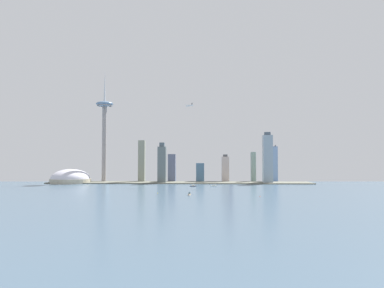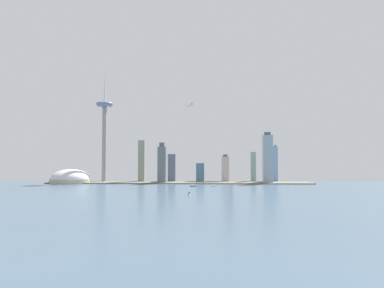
{
  "view_description": "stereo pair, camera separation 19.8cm",
  "coord_description": "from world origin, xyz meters",
  "px_view_note": "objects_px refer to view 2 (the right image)",
  "views": [
    {
      "loc": [
        66.67,
        -472.7,
        64.67
      ],
      "look_at": [
        34.25,
        455.0,
        103.4
      ],
      "focal_mm": 33.0,
      "sensor_mm": 36.0,
      "label": 1
    },
    {
      "loc": [
        66.87,
        -472.7,
        64.67
      ],
      "look_at": [
        34.25,
        455.0,
        103.4
      ],
      "focal_mm": 33.0,
      "sensor_mm": 36.0,
      "label": 2
    }
  ],
  "objects_px": {
    "skyscraper_3": "(268,159)",
    "airplane": "(189,106)",
    "stadium_dome": "(70,179)",
    "boat_0": "(193,186)",
    "skyscraper_1": "(229,155)",
    "boat_2": "(214,186)",
    "skyscraper_5": "(103,155)",
    "skyscraper_6": "(274,163)",
    "skyscraper_7": "(200,173)",
    "skyscraper_4": "(142,161)",
    "channel_buoy_1": "(260,196)",
    "skyscraper_2": "(162,164)",
    "boat_1": "(189,194)",
    "skyscraper_8": "(253,167)",
    "skyscraper_9": "(225,169)",
    "channel_buoy_0": "(158,193)",
    "skyscraper_0": "(172,168)",
    "observation_tower": "(104,121)"
  },
  "relations": [
    {
      "from": "skyscraper_9",
      "to": "skyscraper_8",
      "type": "bearing_deg",
      "value": 1.58
    },
    {
      "from": "observation_tower",
      "to": "stadium_dome",
      "type": "xyz_separation_m",
      "value": [
        -78.64,
        -39.34,
        -159.7
      ]
    },
    {
      "from": "stadium_dome",
      "to": "skyscraper_0",
      "type": "relative_size",
      "value": 1.37
    },
    {
      "from": "skyscraper_5",
      "to": "skyscraper_7",
      "type": "relative_size",
      "value": 3.43
    },
    {
      "from": "skyscraper_0",
      "to": "channel_buoy_0",
      "type": "distance_m",
      "value": 339.14
    },
    {
      "from": "observation_tower",
      "to": "skyscraper_3",
      "type": "relative_size",
      "value": 2.31
    },
    {
      "from": "skyscraper_2",
      "to": "skyscraper_7",
      "type": "height_order",
      "value": "skyscraper_2"
    },
    {
      "from": "skyscraper_6",
      "to": "skyscraper_8",
      "type": "height_order",
      "value": "skyscraper_6"
    },
    {
      "from": "skyscraper_2",
      "to": "channel_buoy_0",
      "type": "height_order",
      "value": "skyscraper_2"
    },
    {
      "from": "stadium_dome",
      "to": "skyscraper_2",
      "type": "height_order",
      "value": "skyscraper_2"
    },
    {
      "from": "skyscraper_5",
      "to": "skyscraper_1",
      "type": "bearing_deg",
      "value": 1.48
    },
    {
      "from": "skyscraper_3",
      "to": "skyscraper_5",
      "type": "distance_m",
      "value": 466.53
    },
    {
      "from": "skyscraper_4",
      "to": "airplane",
      "type": "bearing_deg",
      "value": -34.71
    },
    {
      "from": "skyscraper_1",
      "to": "boat_1",
      "type": "relative_size",
      "value": 17.21
    },
    {
      "from": "skyscraper_5",
      "to": "airplane",
      "type": "xyz_separation_m",
      "value": [
        255.61,
        -132.04,
        122.98
      ]
    },
    {
      "from": "skyscraper_3",
      "to": "skyscraper_9",
      "type": "distance_m",
      "value": 123.02
    },
    {
      "from": "skyscraper_1",
      "to": "boat_2",
      "type": "relative_size",
      "value": 10.2
    },
    {
      "from": "skyscraper_6",
      "to": "skyscraper_3",
      "type": "bearing_deg",
      "value": -112.53
    },
    {
      "from": "boat_0",
      "to": "channel_buoy_0",
      "type": "xyz_separation_m",
      "value": [
        -60.35,
        -169.75,
        -0.15
      ]
    },
    {
      "from": "skyscraper_1",
      "to": "airplane",
      "type": "height_order",
      "value": "airplane"
    },
    {
      "from": "boat_1",
      "to": "skyscraper_2",
      "type": "bearing_deg",
      "value": -146.67
    },
    {
      "from": "channel_buoy_1",
      "to": "skyscraper_8",
      "type": "bearing_deg",
      "value": 83.76
    },
    {
      "from": "skyscraper_2",
      "to": "skyscraper_3",
      "type": "xyz_separation_m",
      "value": [
        279.44,
        8.26,
        14.69
      ]
    },
    {
      "from": "skyscraper_6",
      "to": "boat_1",
      "type": "bearing_deg",
      "value": -120.28
    },
    {
      "from": "skyscraper_3",
      "to": "skyscraper_5",
      "type": "relative_size",
      "value": 0.75
    },
    {
      "from": "stadium_dome",
      "to": "skyscraper_6",
      "type": "height_order",
      "value": "skyscraper_6"
    },
    {
      "from": "skyscraper_1",
      "to": "channel_buoy_0",
      "type": "bearing_deg",
      "value": -113.27
    },
    {
      "from": "airplane",
      "to": "skyscraper_6",
      "type": "bearing_deg",
      "value": -104.27
    },
    {
      "from": "stadium_dome",
      "to": "boat_0",
      "type": "distance_m",
      "value": 347.56
    },
    {
      "from": "observation_tower",
      "to": "airplane",
      "type": "distance_m",
      "value": 258.26
    },
    {
      "from": "skyscraper_7",
      "to": "boat_2",
      "type": "bearing_deg",
      "value": -77.12
    },
    {
      "from": "skyscraper_4",
      "to": "skyscraper_6",
      "type": "bearing_deg",
      "value": 5.53
    },
    {
      "from": "channel_buoy_0",
      "to": "skyscraper_1",
      "type": "bearing_deg",
      "value": 66.73
    },
    {
      "from": "skyscraper_3",
      "to": "boat_0",
      "type": "height_order",
      "value": "skyscraper_3"
    },
    {
      "from": "skyscraper_3",
      "to": "airplane",
      "type": "bearing_deg",
      "value": -164.12
    },
    {
      "from": "skyscraper_6",
      "to": "skyscraper_1",
      "type": "bearing_deg",
      "value": 175.04
    },
    {
      "from": "skyscraper_0",
      "to": "airplane",
      "type": "xyz_separation_m",
      "value": [
        53.47,
        -110.76,
        159.55
      ]
    },
    {
      "from": "skyscraper_8",
      "to": "channel_buoy_0",
      "type": "distance_m",
      "value": 406.0
    },
    {
      "from": "boat_0",
      "to": "skyscraper_8",
      "type": "bearing_deg",
      "value": -155.24
    },
    {
      "from": "boat_1",
      "to": "channel_buoy_0",
      "type": "height_order",
      "value": "boat_1"
    },
    {
      "from": "skyscraper_4",
      "to": "channel_buoy_1",
      "type": "relative_size",
      "value": 69.66
    },
    {
      "from": "skyscraper_1",
      "to": "skyscraper_4",
      "type": "xyz_separation_m",
      "value": [
        -245.68,
        -46.89,
        -16.19
      ]
    },
    {
      "from": "skyscraper_3",
      "to": "skyscraper_6",
      "type": "xyz_separation_m",
      "value": [
        29.97,
        72.23,
        -13.46
      ]
    },
    {
      "from": "stadium_dome",
      "to": "boat_2",
      "type": "relative_size",
      "value": 6.52
    },
    {
      "from": "skyscraper_8",
      "to": "skyscraper_2",
      "type": "bearing_deg",
      "value": -166.38
    },
    {
      "from": "channel_buoy_0",
      "to": "boat_0",
      "type": "bearing_deg",
      "value": 70.43
    },
    {
      "from": "skyscraper_0",
      "to": "boat_1",
      "type": "relative_size",
      "value": 8.03
    },
    {
      "from": "skyscraper_9",
      "to": "boat_1",
      "type": "relative_size",
      "value": 7.92
    },
    {
      "from": "skyscraper_4",
      "to": "boat_0",
      "type": "bearing_deg",
      "value": -45.6
    },
    {
      "from": "boat_0",
      "to": "stadium_dome",
      "type": "bearing_deg",
      "value": -38.7
    }
  ]
}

